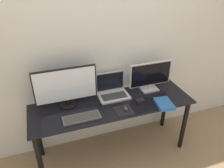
# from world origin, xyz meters

# --- Properties ---
(ground_plane) EXTENTS (12.00, 12.00, 0.00)m
(ground_plane) POSITION_xyz_m (0.00, 0.00, 0.00)
(ground_plane) COLOR #8C7051
(wall_back) EXTENTS (7.00, 0.05, 2.50)m
(wall_back) POSITION_xyz_m (0.00, 0.62, 1.25)
(wall_back) COLOR silver
(wall_back) RESTS_ON ground_plane
(desk) EXTENTS (1.77, 0.55, 0.70)m
(desk) POSITION_xyz_m (0.00, 0.28, 0.59)
(desk) COLOR black
(desk) RESTS_ON ground_plane
(monitor_left) EXTENTS (0.64, 0.18, 0.44)m
(monitor_left) POSITION_xyz_m (-0.46, 0.40, 0.93)
(monitor_left) COLOR black
(monitor_left) RESTS_ON desk
(monitor_right) EXTENTS (0.51, 0.14, 0.35)m
(monitor_right) POSITION_xyz_m (0.51, 0.40, 0.89)
(monitor_right) COLOR #B2B2B7
(monitor_right) RESTS_ON desk
(laptop) EXTENTS (0.35, 0.25, 0.25)m
(laptop) POSITION_xyz_m (0.06, 0.45, 0.77)
(laptop) COLOR #ADADB2
(laptop) RESTS_ON desk
(keyboard) EXTENTS (0.37, 0.14, 0.02)m
(keyboard) POSITION_xyz_m (-0.37, 0.13, 0.71)
(keyboard) COLOR #4C4C51
(keyboard) RESTS_ON desk
(mousepad) EXTENTS (0.18, 0.19, 0.00)m
(mousepad) POSITION_xyz_m (0.07, 0.12, 0.71)
(mousepad) COLOR black
(mousepad) RESTS_ON desk
(mouse) EXTENTS (0.05, 0.07, 0.04)m
(mouse) POSITION_xyz_m (0.09, 0.12, 0.73)
(mouse) COLOR #333333
(mouse) RESTS_ON mousepad
(book) EXTENTS (0.19, 0.24, 0.04)m
(book) POSITION_xyz_m (0.51, 0.07, 0.72)
(book) COLOR #235B9E
(book) RESTS_ON desk
(power_brick) EXTENTS (0.09, 0.07, 0.03)m
(power_brick) POSITION_xyz_m (0.29, 0.20, 0.72)
(power_brick) COLOR black
(power_brick) RESTS_ON desk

